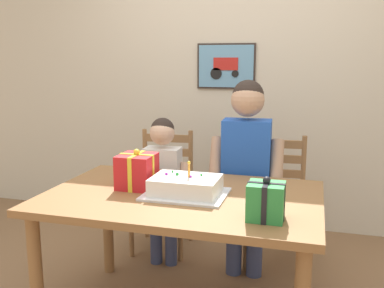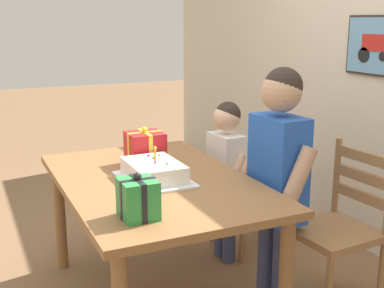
# 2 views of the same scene
# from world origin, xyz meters

# --- Properties ---
(back_wall) EXTENTS (6.40, 0.11, 2.60)m
(back_wall) POSITION_xyz_m (-0.00, 1.63, 1.30)
(back_wall) COLOR beige
(back_wall) RESTS_ON ground
(dining_table) EXTENTS (1.49, 0.97, 0.75)m
(dining_table) POSITION_xyz_m (0.00, 0.00, 0.66)
(dining_table) COLOR olive
(dining_table) RESTS_ON ground
(birthday_cake) EXTENTS (0.44, 0.34, 0.19)m
(birthday_cake) POSITION_xyz_m (0.03, -0.01, 0.80)
(birthday_cake) COLOR silver
(birthday_cake) RESTS_ON dining_table
(gift_box_red_large) EXTENTS (0.20, 0.21, 0.23)m
(gift_box_red_large) POSITION_xyz_m (-0.28, 0.05, 0.84)
(gift_box_red_large) COLOR red
(gift_box_red_large) RESTS_ON dining_table
(gift_box_beside_cake) EXTENTS (0.17, 0.16, 0.21)m
(gift_box_beside_cake) POSITION_xyz_m (0.48, -0.26, 0.83)
(gift_box_beside_cake) COLOR #2D8E42
(gift_box_beside_cake) RESTS_ON dining_table
(chair_left) EXTENTS (0.45, 0.45, 0.92)m
(chair_left) POSITION_xyz_m (-0.44, 0.91, 0.47)
(chair_left) COLOR #996B42
(chair_left) RESTS_ON ground
(chair_right) EXTENTS (0.45, 0.45, 0.92)m
(chair_right) POSITION_xyz_m (0.43, 0.91, 0.47)
(chair_right) COLOR #996B42
(chair_right) RESTS_ON ground
(child_older) EXTENTS (0.49, 0.28, 1.34)m
(child_older) POSITION_xyz_m (0.25, 0.62, 0.82)
(child_older) COLOR #38426B
(child_older) RESTS_ON ground
(child_younger) EXTENTS (0.40, 0.23, 1.08)m
(child_younger) POSITION_xyz_m (-0.34, 0.62, 0.65)
(child_younger) COLOR #38426B
(child_younger) RESTS_ON ground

